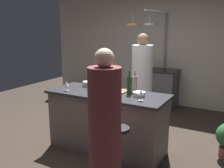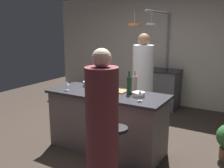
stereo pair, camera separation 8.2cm
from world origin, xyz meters
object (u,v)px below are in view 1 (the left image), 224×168
guest_right (105,132)px  pepper_mill (90,82)px  wine_glass_near_right_guest (141,93)px  mixing_bowl_ceramic (139,94)px  wine_glass_by_chef (67,84)px  mixing_bowl_steel (88,84)px  chef (142,86)px  stove_range (160,88)px  wine_bottle_green (129,85)px  wine_bottle_amber (116,89)px  bar_stool_right (119,151)px  mixing_bowl_blue (97,91)px  wine_bottle_rose (135,84)px  cutting_board (116,91)px

guest_right → pepper_mill: (-0.90, 1.05, 0.24)m
wine_glass_near_right_guest → mixing_bowl_ceramic: size_ratio=0.84×
wine_glass_by_chef → mixing_bowl_steel: 0.43m
chef → pepper_mill: size_ratio=8.29×
stove_range → mixing_bowl_steel: 2.34m
wine_glass_by_chef → wine_glass_near_right_guest: same height
wine_bottle_green → wine_bottle_amber: wine_bottle_green is taller
pepper_mill → chef: bearing=62.1°
bar_stool_right → wine_bottle_green: 0.98m
mixing_bowl_blue → mixing_bowl_steel: size_ratio=1.21×
mixing_bowl_ceramic → mixing_bowl_blue: bearing=-163.4°
wine_bottle_amber → mixing_bowl_steel: size_ratio=1.64×
bar_stool_right → wine_bottle_rose: (-0.17, 0.84, 0.65)m
guest_right → wine_bottle_amber: 0.91m
stove_range → wine_bottle_rose: (0.35, -2.23, 0.58)m
wine_glass_by_chef → stove_range: bearing=77.4°
guest_right → pepper_mill: 1.41m
guest_right → wine_glass_near_right_guest: (0.06, 0.82, 0.24)m
wine_bottle_amber → pepper_mill: bearing=158.0°
pepper_mill → wine_glass_by_chef: size_ratio=1.44×
guest_right → wine_bottle_green: (-0.22, 1.06, 0.27)m
stove_range → wine_bottle_amber: size_ratio=2.98×
wine_bottle_green → mixing_bowl_ceramic: (0.17, -0.04, -0.10)m
bar_stool_right → wine_bottle_green: bearing=105.7°
pepper_mill → wine_bottle_amber: size_ratio=0.70×
chef → cutting_board: chef is taller
guest_right → wine_glass_by_chef: size_ratio=11.23×
wine_glass_by_chef → mixing_bowl_steel: size_ratio=0.80×
wine_bottle_amber → wine_bottle_rose: size_ratio=0.93×
wine_glass_by_chef → mixing_bowl_ceramic: size_ratio=0.84×
chef → wine_bottle_amber: size_ratio=5.82×
guest_right → wine_glass_by_chef: (-1.14, 0.78, 0.24)m
pepper_mill → mixing_bowl_blue: 0.34m
mixing_bowl_ceramic → chef: bearing=110.4°
wine_glass_near_right_guest → mixing_bowl_steel: 1.15m
bar_stool_right → wine_bottle_green: (-0.20, 0.70, 0.66)m
mixing_bowl_steel → mixing_bowl_ceramic: mixing_bowl_steel is taller
wine_bottle_rose → mixing_bowl_blue: (-0.43, -0.35, -0.09)m
chef → bar_stool_right: bearing=-76.7°
chef → wine_glass_near_right_guest: (0.47, -1.16, 0.20)m
pepper_mill → wine_bottle_green: size_ratio=0.63×
stove_range → mixing_bowl_ceramic: (0.49, -2.41, 0.48)m
wine_glass_by_chef → mixing_bowl_steel: (0.11, 0.41, -0.07)m
chef → mixing_bowl_blue: 1.17m
wine_bottle_amber → bar_stool_right: bearing=-57.7°
wine_bottle_amber → wine_glass_near_right_guest: bearing=0.7°
bar_stool_right → wine_glass_near_right_guest: 0.78m
mixing_bowl_steel → wine_glass_by_chef: bearing=-104.5°
mixing_bowl_blue → pepper_mill: bearing=142.2°
chef → wine_glass_by_chef: bearing=-121.2°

